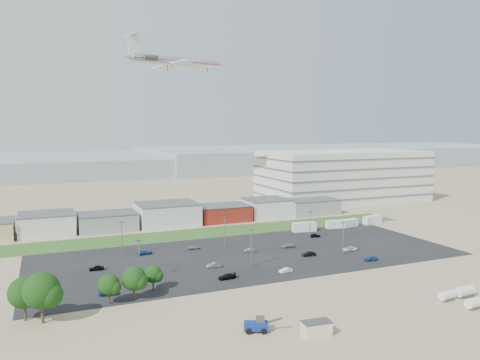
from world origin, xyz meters
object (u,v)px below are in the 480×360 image
tree_far_left (24,296)px  parked_car_10 (109,292)px  box_trailer_a (304,227)px  portable_shed (316,329)px  parked_car_9 (145,252)px  parked_car_7 (250,250)px  airliner (177,61)px  parked_car_2 (371,259)px  parked_car_8 (315,235)px  parked_car_12 (288,246)px  storage_tank_nw (447,295)px  parked_car_13 (286,270)px  parked_car_1 (309,254)px  parked_car_0 (349,249)px  parked_car_6 (194,247)px  parked_car_4 (214,265)px  parked_car_5 (96,268)px  telehandler (256,324)px

tree_far_left → parked_car_10: (16.26, 7.93, -4.13)m
box_trailer_a → tree_far_left: 99.76m
portable_shed → parked_car_9: portable_shed is taller
parked_car_9 → parked_car_10: bearing=147.8°
parked_car_7 → portable_shed: bearing=-10.9°
airliner → parked_car_2: airliner is taller
parked_car_7 → parked_car_9: parked_car_9 is taller
parked_car_7 → parked_car_8: 29.14m
parked_car_8 → parked_car_12: bearing=126.4°
storage_tank_nw → parked_car_7: bearing=113.3°
portable_shed → tree_far_left: size_ratio=0.55×
parked_car_12 → parked_car_10: bearing=-63.4°
parked_car_13 → parked_car_10: bearing=-98.4°
parked_car_1 → parked_car_9: size_ratio=0.93×
storage_tank_nw → parked_car_8: storage_tank_nw is taller
portable_shed → parked_car_13: 36.08m
parked_car_0 → parked_car_6: parked_car_0 is taller
parked_car_6 → box_trailer_a: bearing=-71.7°
parked_car_12 → box_trailer_a: bearing=143.6°
parked_car_0 → parked_car_4: bearing=-83.7°
box_trailer_a → parked_car_6: 44.16m
parked_car_6 → parked_car_13: bearing=-148.0°
portable_shed → parked_car_5: size_ratio=1.39×
portable_shed → parked_car_2: 51.79m
parked_car_0 → parked_car_4: size_ratio=1.20×
parked_car_5 → parked_car_6: size_ratio=0.96×
airliner → parked_car_6: 90.63m
parked_car_8 → parked_car_10: parked_car_10 is taller
parked_car_2 → parked_car_12: (-14.10, 21.46, -0.04)m
parked_car_13 → parked_car_7: bearing=173.6°
parked_car_10 → parked_car_13: bearing=-83.7°
parked_car_9 → parked_car_0: bearing=-116.5°
parked_car_1 → parked_car_6: (-27.86, 19.94, -0.09)m
portable_shed → box_trailer_a: 84.22m
parked_car_6 → parked_car_9: parked_car_9 is taller
parked_car_1 → parked_car_6: parked_car_1 is taller
parked_car_5 → parked_car_7: 43.41m
airliner → parked_car_12: 97.44m
box_trailer_a → parked_car_10: box_trailer_a is taller
parked_car_1 → parked_car_5: parked_car_1 is taller
box_trailer_a → parked_car_8: 9.25m
parked_car_0 → parked_car_7: parked_car_0 is taller
parked_car_5 → parked_car_7: size_ratio=1.07×
parked_car_6 → parked_car_10: (-28.69, -29.90, 0.06)m
telehandler → parked_car_8: (49.09, 58.83, -0.79)m
parked_car_4 → parked_car_13: 18.84m
parked_car_0 → parked_car_12: 18.31m
parked_car_2 → parked_car_12: bearing=-144.7°
parked_car_9 → parked_car_13: bearing=-143.9°
parked_car_12 → telehandler: bearing=-27.9°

